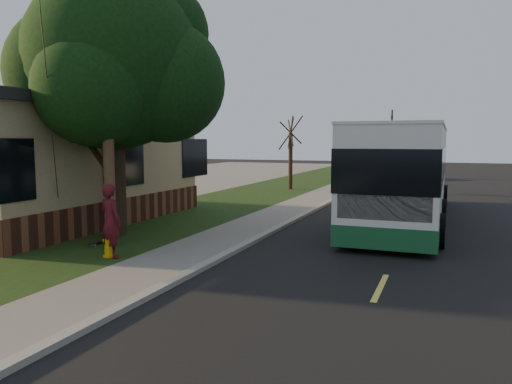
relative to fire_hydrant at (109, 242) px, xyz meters
The scene contains 17 objects.
ground 2.64m from the fire_hydrant, ahead, with size 120.00×120.00×0.00m, color black.
road 11.99m from the fire_hydrant, 56.58° to the left, with size 8.00×80.00×0.01m, color black.
curb 10.34m from the fire_hydrant, 75.43° to the left, with size 0.25×80.00×0.12m, color gray.
sidewalk 10.13m from the fire_hydrant, 80.91° to the left, with size 2.00×80.00×0.08m, color slate.
grass_verge 10.19m from the fire_hydrant, 100.76° to the left, with size 5.00×80.00×0.07m, color black.
building_lot 15.55m from the fire_hydrant, 139.96° to the left, with size 15.00×80.00×0.04m, color slate.
fire_hydrant is the anchor object (origin of this frame).
utility_pole 4.37m from the fire_hydrant, 125.38° to the left, with size 2.86×3.21×9.07m.
leafy_tree 5.65m from the fire_hydrant, 120.67° to the left, with size 6.30×6.00×7.80m.
bare_tree_near 18.10m from the fire_hydrant, 92.86° to the left, with size 1.38×1.21×4.31m.
bare_tree_far 30.04m from the fire_hydrant, 90.76° to the left, with size 1.38×1.21×4.03m.
traffic_signal 34.25m from the fire_hydrant, 84.79° to the left, with size 0.18×0.22×5.50m.
transit_bus 11.05m from the fire_hydrant, 54.92° to the left, with size 2.93×12.69×3.43m.
skateboarder 0.56m from the fire_hydrant, 18.99° to the right, with size 0.66×0.44×1.82m, color #490E16.
skateboard_main 1.76m from the fire_hydrant, 137.52° to the left, with size 0.31×0.79×0.07m.
dumpster 9.41m from the fire_hydrant, 128.30° to the left, with size 1.38×1.11×1.19m.
distant_car 28.99m from the fire_hydrant, 81.87° to the left, with size 1.63×4.05×1.38m, color black.
Camera 1 is at (5.20, -10.01, 2.96)m, focal length 35.00 mm.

